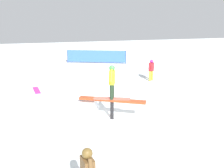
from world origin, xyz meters
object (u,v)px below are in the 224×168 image
main_rider_on_rail (112,83)px  loose_snowboard_magenta (37,90)px  bystander_red (151,69)px  rail_feature (112,102)px

main_rider_on_rail → loose_snowboard_magenta: 5.80m
bystander_red → loose_snowboard_magenta: bearing=149.1°
rail_feature → bystander_red: bystander_red is taller
main_rider_on_rail → bystander_red: bearing=74.2°
main_rider_on_rail → rail_feature: bearing=0.0°
rail_feature → bystander_red: size_ratio=1.84×
bystander_red → loose_snowboard_magenta: 6.89m
loose_snowboard_magenta → rail_feature: bearing=23.5°
bystander_red → loose_snowboard_magenta: (-6.85, -0.31, -0.73)m
rail_feature → main_rider_on_rail: main_rider_on_rail is taller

